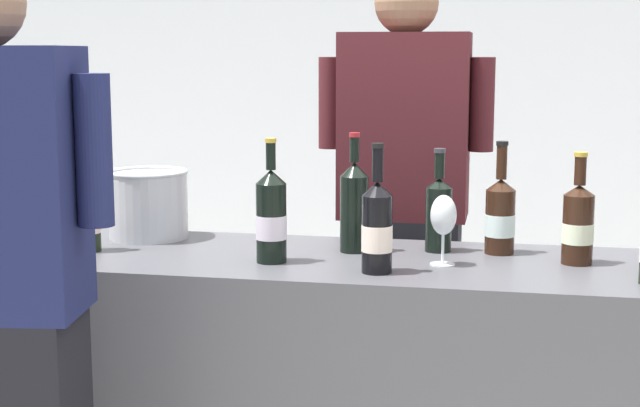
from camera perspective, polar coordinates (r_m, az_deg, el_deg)
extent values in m
cube|color=silver|center=(5.15, 6.60, 8.09)|extent=(8.00, 0.10, 2.80)
cylinder|color=black|center=(2.69, 2.06, -0.64)|extent=(0.08, 0.08, 0.22)
cone|color=black|center=(2.67, 2.08, 2.06)|extent=(0.08, 0.08, 0.04)
cylinder|color=black|center=(2.66, 2.08, 3.25)|extent=(0.03, 0.03, 0.07)
cylinder|color=maroon|center=(2.66, 2.09, 4.15)|extent=(0.03, 0.03, 0.01)
cylinder|color=black|center=(2.77, -13.77, -0.64)|extent=(0.07, 0.07, 0.21)
cone|color=black|center=(2.76, -13.87, 1.84)|extent=(0.07, 0.07, 0.03)
cylinder|color=black|center=(2.75, -13.90, 2.88)|extent=(0.03, 0.03, 0.07)
cylinder|color=#333338|center=(2.75, -13.94, 3.74)|extent=(0.04, 0.04, 0.01)
cylinder|color=beige|center=(2.78, -13.76, -0.86)|extent=(0.07, 0.07, 0.08)
cylinder|color=black|center=(2.72, 7.12, -0.96)|extent=(0.07, 0.07, 0.18)
cone|color=black|center=(2.70, 7.16, 1.23)|extent=(0.07, 0.07, 0.03)
cylinder|color=black|center=(2.69, 7.19, 2.28)|extent=(0.03, 0.03, 0.07)
cylinder|color=#333338|center=(2.69, 7.20, 3.17)|extent=(0.03, 0.03, 0.01)
cylinder|color=black|center=(2.44, 3.44, -1.86)|extent=(0.08, 0.08, 0.20)
cone|color=black|center=(2.42, 3.47, 0.89)|extent=(0.08, 0.08, 0.04)
cylinder|color=black|center=(2.41, 3.48, 2.33)|extent=(0.03, 0.03, 0.09)
cylinder|color=black|center=(2.40, 3.49, 3.49)|extent=(0.03, 0.03, 0.01)
cylinder|color=silver|center=(2.44, 3.44, -2.09)|extent=(0.08, 0.08, 0.07)
cylinder|color=black|center=(2.56, -2.94, -1.18)|extent=(0.08, 0.08, 0.21)
cone|color=black|center=(2.54, -2.96, 1.62)|extent=(0.08, 0.08, 0.04)
cylinder|color=black|center=(2.53, -2.97, 2.85)|extent=(0.03, 0.03, 0.07)
cylinder|color=#B79333|center=(2.53, -2.98, 3.80)|extent=(0.03, 0.03, 0.01)
cylinder|color=silver|center=(2.56, -2.94, -1.42)|extent=(0.08, 0.08, 0.06)
cylinder|color=black|center=(2.71, 10.75, -1.09)|extent=(0.08, 0.08, 0.18)
cone|color=black|center=(2.70, 10.82, 1.12)|extent=(0.08, 0.08, 0.03)
cylinder|color=black|center=(2.69, 10.85, 2.44)|extent=(0.03, 0.03, 0.09)
cylinder|color=black|center=(2.68, 10.89, 3.56)|extent=(0.03, 0.03, 0.01)
cylinder|color=silver|center=(2.72, 10.74, -1.28)|extent=(0.08, 0.08, 0.06)
cylinder|color=black|center=(2.63, 15.21, -1.52)|extent=(0.08, 0.08, 0.19)
cone|color=black|center=(2.61, 15.31, 0.78)|extent=(0.08, 0.08, 0.03)
cylinder|color=black|center=(2.60, 15.36, 1.91)|extent=(0.03, 0.03, 0.08)
cylinder|color=#B79333|center=(2.60, 15.40, 2.87)|extent=(0.04, 0.04, 0.01)
cylinder|color=#E4ECC2|center=(2.63, 15.20, -1.72)|extent=(0.08, 0.08, 0.05)
cylinder|color=silver|center=(2.56, 7.36, -3.64)|extent=(0.07, 0.07, 0.00)
cylinder|color=silver|center=(2.55, 7.38, -2.68)|extent=(0.01, 0.01, 0.08)
ellipsoid|color=silver|center=(2.53, 7.42, -0.69)|extent=(0.07, 0.07, 0.11)
ellipsoid|color=maroon|center=(2.53, 7.41, -1.11)|extent=(0.05, 0.05, 0.04)
cylinder|color=silver|center=(2.94, -10.27, -0.12)|extent=(0.24, 0.24, 0.20)
torus|color=silver|center=(2.92, -10.33, 1.87)|extent=(0.25, 0.25, 0.01)
cube|color=black|center=(3.31, 4.92, -8.82)|extent=(0.38, 0.24, 0.94)
cube|color=#47191E|center=(3.16, 5.11, 4.66)|extent=(0.42, 0.24, 0.61)
sphere|color=#8C664C|center=(3.15, 5.21, 11.91)|extent=(0.21, 0.21, 0.21)
cylinder|color=#47191E|center=(3.13, 9.70, 5.88)|extent=(0.08, 0.08, 0.30)
cylinder|color=#47191E|center=(3.19, 0.63, 6.06)|extent=(0.08, 0.08, 0.30)
cylinder|color=#191E47|center=(2.14, -13.42, 3.11)|extent=(0.08, 0.08, 0.33)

